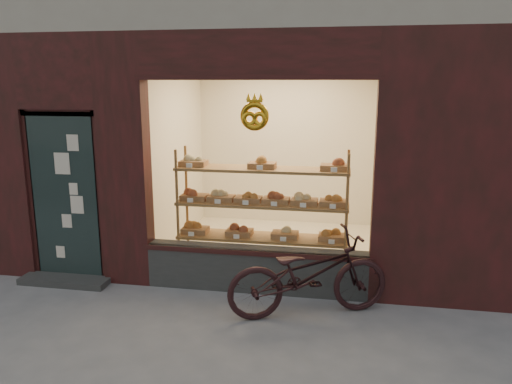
# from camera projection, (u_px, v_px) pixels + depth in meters

# --- Properties ---
(display_shelf) EXTENTS (2.20, 0.45, 1.70)m
(display_shelf) POSITION_uv_depth(u_px,v_px,m) (262.00, 215.00, 6.42)
(display_shelf) COLOR brown
(display_shelf) RESTS_ON ground
(bicycle) EXTENTS (1.91, 1.25, 0.95)m
(bicycle) POSITION_uv_depth(u_px,v_px,m) (308.00, 274.00, 5.45)
(bicycle) COLOR black
(bicycle) RESTS_ON ground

